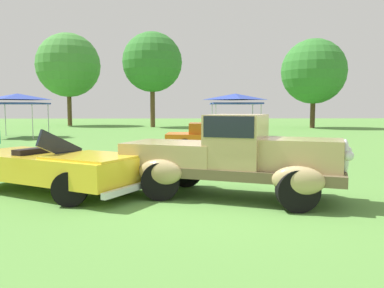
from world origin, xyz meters
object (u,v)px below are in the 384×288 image
canopy_tent_center_field (235,98)px  show_car_orange (213,138)px  feature_pickup_truck (233,155)px  neighbor_convertible (56,166)px  canopy_tent_left_field (17,98)px

canopy_tent_center_field → show_car_orange: bearing=-103.8°
feature_pickup_truck → neighbor_convertible: bearing=170.7°
show_car_orange → canopy_tent_left_field: bearing=142.3°
neighbor_convertible → canopy_tent_center_field: 17.09m
neighbor_convertible → canopy_tent_center_field: canopy_tent_center_field is taller
show_car_orange → canopy_tent_left_field: canopy_tent_left_field is taller
show_car_orange → canopy_tent_center_field: (2.10, 8.55, 1.82)m
feature_pickup_truck → canopy_tent_left_field: bearing=123.6°
show_car_orange → feature_pickup_truck: bearing=-92.0°
show_car_orange → canopy_tent_center_field: canopy_tent_center_field is taller
neighbor_convertible → canopy_tent_left_field: (-7.32, 16.06, 1.84)m
neighbor_convertible → show_car_orange: size_ratio=1.15×
canopy_tent_left_field → show_car_orange: bearing=-37.7°
neighbor_convertible → feature_pickup_truck: bearing=-9.3°
feature_pickup_truck → neighbor_convertible: size_ratio=1.03×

